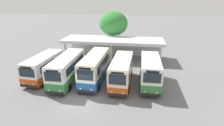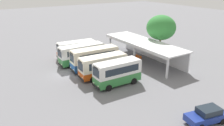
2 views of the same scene
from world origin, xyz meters
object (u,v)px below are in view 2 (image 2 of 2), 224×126
Objects in this scene: city_bus_nearest_orange at (77,49)px; city_bus_fifth_blue at (117,72)px; city_bus_middle_cream at (94,58)px; parked_car_flank at (207,115)px; waiting_chair_second_from_end at (138,57)px; waiting_chair_middle_seat at (140,58)px; city_bus_second_in_row at (82,53)px; waiting_chair_end_by_column at (136,56)px; city_bus_fourth_amber at (103,65)px.

city_bus_fifth_blue is (13.36, -0.06, 0.16)m from city_bus_nearest_orange.
city_bus_middle_cream is 1.17× the size of city_bus_fifth_blue.
parked_car_flank is (25.32, 2.68, -0.85)m from city_bus_nearest_orange.
waiting_chair_second_from_end is 1.00× the size of waiting_chair_middle_seat.
city_bus_nearest_orange is 0.91× the size of city_bus_second_in_row.
waiting_chair_second_from_end is (6.88, 8.62, -1.16)m from city_bus_nearest_orange.
waiting_chair_middle_seat is at bearing 161.51° from parked_car_flank.
waiting_chair_end_by_column is (-18.99, 5.95, -0.31)m from parked_car_flank.
city_bus_fifth_blue is at bearing -53.25° from waiting_chair_second_from_end.
city_bus_middle_cream is at bearing -172.04° from parked_car_flank.
waiting_chair_end_by_column is 1.00× the size of waiting_chair_second_from_end.
city_bus_middle_cream is at bearing 0.62° from city_bus_nearest_orange.
city_bus_nearest_orange reaches higher than waiting_chair_second_from_end.
waiting_chair_end_by_column is at bearing 162.60° from parked_car_flank.
city_bus_nearest_orange is at bearing 179.75° from city_bus_fifth_blue.
city_bus_second_in_row is 10.19m from waiting_chair_middle_seat.
city_bus_nearest_orange is 6.68m from city_bus_middle_cream.
city_bus_fifth_blue is 12.31m from parked_car_flank.
parked_car_flank is 5.25× the size of waiting_chair_second_from_end.
city_bus_nearest_orange reaches higher than waiting_chair_middle_seat.
city_bus_fifth_blue is (3.34, 0.27, 0.05)m from city_bus_fourth_amber.
waiting_chair_second_from_end is (0.56, -0.01, 0.00)m from waiting_chair_end_by_column.
city_bus_second_in_row is 1.18× the size of city_bus_fifth_blue.
city_bus_fourth_amber is 1.59× the size of parked_car_flank.
city_bus_middle_cream is 8.72m from waiting_chair_middle_seat.
city_bus_second_in_row is at bearing -107.95° from waiting_chair_end_by_column.
city_bus_fourth_amber is 9.57m from waiting_chair_second_from_end.
city_bus_second_in_row reaches higher than waiting_chair_end_by_column.
city_bus_second_in_row is 8.97× the size of waiting_chair_middle_seat.
city_bus_nearest_orange reaches higher than parked_car_flank.
city_bus_middle_cream reaches higher than city_bus_second_in_row.
city_bus_middle_cream is 18.85m from parked_car_flank.
city_bus_nearest_orange is 13.36m from city_bus_fifth_blue.
waiting_chair_end_by_column is at bearing -178.56° from waiting_chair_middle_seat.
waiting_chair_middle_seat is at bearing 124.20° from city_bus_fifth_blue.
city_bus_nearest_orange is 8.13× the size of waiting_chair_end_by_column.
city_bus_fourth_amber is 8.33× the size of waiting_chair_end_by_column.
waiting_chair_middle_seat is at bearing 49.33° from city_bus_nearest_orange.
parked_car_flank is at bearing 12.89° from city_bus_fifth_blue.
waiting_chair_second_from_end is (-3.14, 8.95, -1.27)m from city_bus_fourth_amber.
waiting_chair_second_from_end is (0.20, 8.55, -1.37)m from city_bus_middle_cream.
city_bus_middle_cream reaches higher than parked_car_flank.
city_bus_fourth_amber reaches higher than parked_car_flank.
parked_car_flank reaches higher than waiting_chair_middle_seat.
city_bus_fourth_amber is 3.35m from city_bus_fifth_blue.
city_bus_second_in_row is 10.03m from city_bus_fifth_blue.
city_bus_fifth_blue is (6.68, -0.13, -0.05)m from city_bus_middle_cream.
city_bus_second_in_row is 1.08× the size of city_bus_fourth_amber.
waiting_chair_middle_seat is (0.76, 8.58, -1.37)m from city_bus_middle_cream.
city_bus_middle_cream is 1.07× the size of city_bus_fourth_amber.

